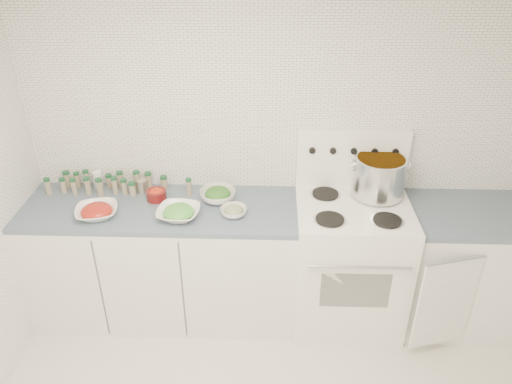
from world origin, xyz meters
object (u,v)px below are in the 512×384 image
object	(u,v)px
bowl_tomato	(97,211)
stock_pot	(379,175)
stove	(349,259)
bowl_snowpea	(178,212)

from	to	relation	value
bowl_tomato	stock_pot	bearing A→B (deg)	8.63
stock_pot	bowl_tomato	xyz separation A→B (m)	(-1.85, -0.28, -0.15)
stove	stock_pot	distance (m)	0.64
stock_pot	bowl_tomato	bearing A→B (deg)	-171.37
stove	bowl_tomato	xyz separation A→B (m)	(-1.68, -0.13, 0.44)
stove	bowl_snowpea	bearing A→B (deg)	-173.87
stock_pot	bowl_tomato	size ratio (longest dim) A/B	1.16
bowl_tomato	bowl_snowpea	bearing A→B (deg)	0.27
stock_pot	bowl_snowpea	world-z (taller)	stock_pot
stove	stock_pot	world-z (taller)	stove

